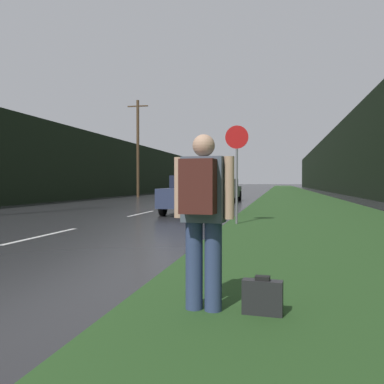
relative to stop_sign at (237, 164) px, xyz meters
The scene contains 15 objects.
grass_verge 29.77m from the stop_sign, 84.87° to the left, with size 6.00×240.00×0.02m, color #26471E.
lane_stripe_b 5.80m from the stop_sign, 139.65° to the right, with size 0.12×3.00×0.01m, color silver.
lane_stripe_c 5.72m from the stop_sign, 140.67° to the left, with size 0.12×3.00×0.01m, color silver.
lane_stripe_d 11.39m from the stop_sign, 111.89° to the left, with size 0.12×3.00×0.01m, color silver.
lane_stripe_e 18.03m from the stop_sign, 103.52° to the left, with size 0.12×3.00×0.01m, color silver.
lane_stripe_f 24.86m from the stop_sign, 99.74° to the left, with size 0.12×3.00×0.01m, color silver.
treeline_far_side 42.02m from the stop_sign, 109.53° to the left, with size 2.00×140.00×5.20m, color black.
treeline_near_side 40.58m from the stop_sign, 77.67° to the left, with size 2.00×140.00×7.80m, color black.
utility_pole_far 23.25m from the stop_sign, 117.02° to the left, with size 1.80×0.24×8.22m.
stop_sign is the anchor object (origin of this frame).
hitchhiker_with_backpack 8.40m from the stop_sign, 86.36° to the right, with size 0.60×0.44×1.72m.
suitcase 8.56m from the stop_sign, 82.48° to the right, with size 0.38×0.16×0.38m.
car_passing_near 4.91m from the stop_sign, 118.24° to the left, with size 1.88×4.60×1.54m.
car_passing_far 14.99m from the stop_sign, 98.73° to the left, with size 1.84×4.53×1.48m.
car_oncoming 39.06m from the stop_sign, 99.02° to the left, with size 1.98×4.68×1.50m.
Camera 1 is at (5.44, -1.76, 1.26)m, focal length 38.00 mm.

